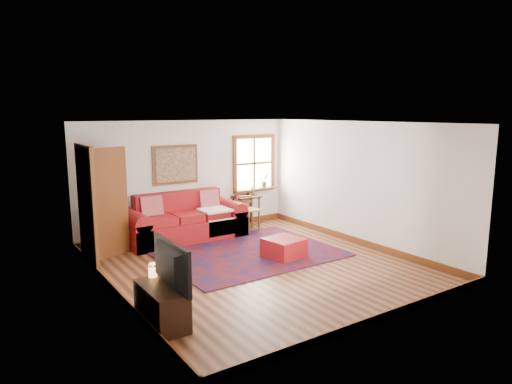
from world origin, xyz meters
TOP-DOWN VIEW (x-y plane):
  - ground at (0.00, 0.00)m, footprint 5.50×5.50m
  - room_envelope at (0.00, 0.02)m, footprint 5.04×5.54m
  - window at (1.78, 2.70)m, footprint 1.18×0.20m
  - doorway at (-2.21, 1.78)m, footprint 0.89×1.08m
  - framed_artwork at (-0.30, 2.71)m, footprint 1.05×0.07m
  - persian_rug at (0.24, 0.67)m, footprint 3.26×2.62m
  - red_leather_sofa at (-0.33, 2.27)m, footprint 2.51×1.04m
  - red_ottoman at (0.66, 0.07)m, footprint 0.73×0.73m
  - side_table at (1.40, 2.53)m, footprint 0.59×0.44m
  - ladder_back_chair at (1.19, 2.18)m, footprint 0.51×0.49m
  - media_cabinet at (-2.28, -1.23)m, footprint 0.41×0.92m
  - television at (-2.26, -1.31)m, footprint 0.13×1.02m
  - candle_hurricane at (-2.23, -0.83)m, footprint 0.12×0.12m

SIDE VIEW (x-z plane):
  - ground at x=0.00m, z-range 0.00..0.00m
  - persian_rug at x=0.24m, z-range 0.00..0.02m
  - red_ottoman at x=0.66m, z-range 0.00..0.37m
  - media_cabinet at x=-2.28m, z-range 0.00..0.51m
  - red_leather_sofa at x=-0.33m, z-range -0.17..0.82m
  - ladder_back_chair at x=1.19m, z-range 0.04..1.01m
  - side_table at x=1.40m, z-range 0.23..0.94m
  - candle_hurricane at x=-2.23m, z-range 0.50..0.68m
  - television at x=-2.26m, z-range 0.51..1.10m
  - doorway at x=-2.21m, z-range 0.00..2.14m
  - window at x=1.78m, z-range 0.62..2.00m
  - framed_artwork at x=-0.30m, z-range 1.13..1.98m
  - room_envelope at x=0.00m, z-range 0.39..2.91m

